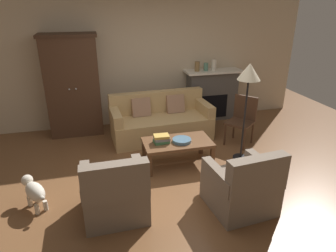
{
  "coord_description": "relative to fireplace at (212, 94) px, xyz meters",
  "views": [
    {
      "loc": [
        -1.02,
        -3.75,
        2.51
      ],
      "look_at": [
        0.15,
        0.79,
        0.55
      ],
      "focal_mm": 32.05,
      "sensor_mm": 36.0,
      "label": 1
    }
  ],
  "objects": [
    {
      "name": "mantel_vase_cream",
      "position": [
        -0.0,
        -0.02,
        0.67
      ],
      "size": [
        0.11,
        0.11,
        0.23
      ],
      "primitive_type": "cylinder",
      "color": "beige",
      "rests_on": "fireplace"
    },
    {
      "name": "armchair_near_left",
      "position": [
        -2.44,
        -2.9,
        -0.25
      ],
      "size": [
        0.79,
        0.78,
        0.88
      ],
      "color": "#756656",
      "rests_on": "ground"
    },
    {
      "name": "coffee_table",
      "position": [
        -1.34,
        -1.85,
        -0.2
      ],
      "size": [
        1.1,
        0.6,
        0.42
      ],
      "color": "brown",
      "rests_on": "ground"
    },
    {
      "name": "armoire",
      "position": [
        -2.95,
        -0.08,
        0.42
      ],
      "size": [
        1.06,
        0.57,
        1.97
      ],
      "color": "#472D1E",
      "rests_on": "ground"
    },
    {
      "name": "armchair_near_right",
      "position": [
        -0.86,
        -3.17,
        -0.25
      ],
      "size": [
        0.84,
        0.84,
        0.88
      ],
      "color": "#756656",
      "rests_on": "ground"
    },
    {
      "name": "fireplace",
      "position": [
        0.0,
        0.0,
        0.0
      ],
      "size": [
        1.26,
        0.48,
        1.12
      ],
      "color": "#4C4947",
      "rests_on": "ground"
    },
    {
      "name": "mantel_vase_jade",
      "position": [
        -0.18,
        -0.02,
        0.63
      ],
      "size": [
        0.09,
        0.09,
        0.17
      ],
      "primitive_type": "cylinder",
      "color": "slate",
      "rests_on": "fireplace"
    },
    {
      "name": "mantel_vase_bronze",
      "position": [
        -0.38,
        -0.02,
        0.65
      ],
      "size": [
        0.11,
        0.11,
        0.21
      ],
      "primitive_type": "cylinder",
      "color": "olive",
      "rests_on": "fireplace"
    },
    {
      "name": "floor_lamp",
      "position": [
        -0.22,
        -1.93,
        0.84
      ],
      "size": [
        0.36,
        0.36,
        1.64
      ],
      "color": "black",
      "rests_on": "ground"
    },
    {
      "name": "book_stack",
      "position": [
        -1.6,
        -1.84,
        -0.08
      ],
      "size": [
        0.26,
        0.19,
        0.13
      ],
      "color": "#427A4C",
      "rests_on": "coffee_table"
    },
    {
      "name": "side_chair_wooden",
      "position": [
        0.06,
        -1.35,
        -0.06
      ],
      "size": [
        0.62,
        0.62,
        0.9
      ],
      "color": "#472D1E",
      "rests_on": "ground"
    },
    {
      "name": "dog",
      "position": [
        -3.44,
        -2.47,
        -0.32
      ],
      "size": [
        0.38,
        0.51,
        0.39
      ],
      "color": "beige",
      "rests_on": "ground"
    },
    {
      "name": "couch",
      "position": [
        -1.35,
        -0.72,
        -0.25
      ],
      "size": [
        1.96,
        0.95,
        0.86
      ],
      "color": "tan",
      "rests_on": "ground"
    },
    {
      "name": "back_wall",
      "position": [
        -1.55,
        0.25,
        0.83
      ],
      "size": [
        7.2,
        0.1,
        2.8
      ],
      "primitive_type": "cube",
      "color": "beige",
      "rests_on": "ground"
    },
    {
      "name": "ground_plane",
      "position": [
        -1.55,
        -2.3,
        -0.57
      ],
      "size": [
        9.6,
        9.6,
        0.0
      ],
      "primitive_type": "plane",
      "color": "brown"
    },
    {
      "name": "fruit_bowl",
      "position": [
        -1.28,
        -1.9,
        -0.12
      ],
      "size": [
        0.3,
        0.3,
        0.05
      ],
      "primitive_type": "cylinder",
      "color": "slate",
      "rests_on": "coffee_table"
    }
  ]
}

